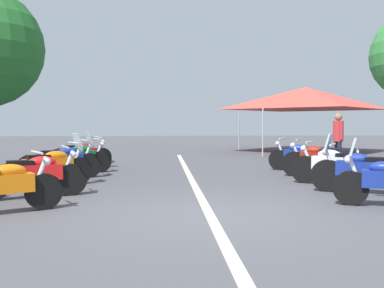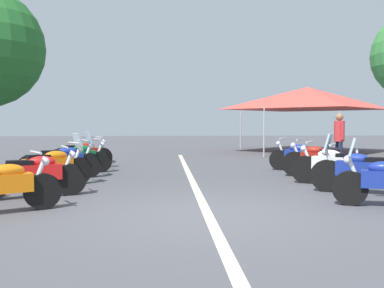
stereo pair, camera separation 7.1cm
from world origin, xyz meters
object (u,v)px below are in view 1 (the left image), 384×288
object	(u,v)px
motorcycle_right_row_2	(336,165)
event_tent	(306,98)
motorcycle_left_row_4	(76,158)
motorcycle_left_row_2	(50,166)
motorcycle_right_row_4	(302,156)
motorcycle_left_row_5	(81,154)
motorcycle_left_row_3	(62,161)
motorcycle_right_row_3	(320,160)
motorcycle_right_row_1	(364,171)
bystander_0	(338,136)
motorcycle_left_row_1	(34,175)

from	to	relation	value
motorcycle_right_row_2	event_tent	distance (m)	11.64
motorcycle_left_row_4	event_tent	xyz separation A→B (m)	(8.35, -9.53, 2.20)
motorcycle_left_row_2	motorcycle_right_row_4	world-z (taller)	motorcycle_left_row_2
motorcycle_right_row_4	motorcycle_right_row_2	bearing A→B (deg)	119.45
motorcycle_left_row_4	motorcycle_left_row_5	size ratio (longest dim) A/B	1.06
motorcycle_left_row_3	motorcycle_right_row_3	size ratio (longest dim) A/B	1.06
motorcycle_right_row_1	motorcycle_right_row_4	xyz separation A→B (m)	(4.11, -0.10, -0.03)
event_tent	motorcycle_right_row_4	bearing A→B (deg)	160.65
motorcycle_left_row_4	bystander_0	size ratio (longest dim) A/B	1.13
motorcycle_left_row_1	motorcycle_left_row_2	distance (m)	1.42
motorcycle_left_row_1	motorcycle_right_row_3	xyz separation A→B (m)	(2.67, -6.66, 0.01)
motorcycle_left_row_5	motorcycle_left_row_2	bearing A→B (deg)	-118.31
motorcycle_left_row_4	motorcycle_left_row_5	distance (m)	1.32
event_tent	motorcycle_left_row_5	bearing A→B (deg)	126.13
bystander_0	motorcycle_right_row_2	bearing A→B (deg)	-117.06
motorcycle_left_row_1	motorcycle_left_row_2	xyz separation A→B (m)	(1.42, 0.07, 0.01)
motorcycle_left_row_4	event_tent	world-z (taller)	event_tent
motorcycle_left_row_2	motorcycle_left_row_4	bearing A→B (deg)	54.10
motorcycle_left_row_1	motorcycle_right_row_1	xyz separation A→B (m)	(-0.01, -6.57, 0.02)
motorcycle_right_row_1	motorcycle_left_row_5	bearing A→B (deg)	-7.04
motorcycle_left_row_3	motorcycle_left_row_5	size ratio (longest dim) A/B	1.07
motorcycle_left_row_3	motorcycle_right_row_4	world-z (taller)	motorcycle_left_row_3
motorcycle_left_row_3	motorcycle_right_row_2	bearing A→B (deg)	-37.04
motorcycle_left_row_3	motorcycle_left_row_5	distance (m)	2.50
bystander_0	event_tent	size ratio (longest dim) A/B	0.28
motorcycle_right_row_1	motorcycle_right_row_2	size ratio (longest dim) A/B	1.04
motorcycle_right_row_1	motorcycle_right_row_4	size ratio (longest dim) A/B	1.05
motorcycle_left_row_3	motorcycle_left_row_4	world-z (taller)	motorcycle_left_row_3
event_tent	motorcycle_left_row_4	bearing A→B (deg)	131.22
motorcycle_left_row_3	event_tent	size ratio (longest dim) A/B	0.32
motorcycle_right_row_1	bystander_0	world-z (taller)	bystander_0
motorcycle_left_row_3	motorcycle_right_row_2	xyz separation A→B (m)	(-1.50, -6.62, -0.01)
motorcycle_right_row_1	event_tent	bearing A→B (deg)	-72.23
motorcycle_left_row_4	motorcycle_left_row_5	bearing A→B (deg)	69.97
motorcycle_left_row_3	motorcycle_right_row_1	size ratio (longest dim) A/B	1.03
motorcycle_left_row_1	motorcycle_left_row_4	size ratio (longest dim) A/B	0.99
motorcycle_left_row_2	motorcycle_left_row_3	world-z (taller)	motorcycle_left_row_3
motorcycle_left_row_5	motorcycle_right_row_4	size ratio (longest dim) A/B	1.01
motorcycle_left_row_3	event_tent	distance (m)	13.73
motorcycle_left_row_4	motorcycle_right_row_3	distance (m)	6.76
motorcycle_left_row_2	motorcycle_left_row_3	xyz separation A→B (m)	(1.34, 0.04, 0.00)
motorcycle_left_row_1	motorcycle_right_row_2	world-z (taller)	motorcycle_right_row_2
motorcycle_left_row_2	motorcycle_right_row_3	distance (m)	6.84
motorcycle_left_row_1	motorcycle_left_row_3	xyz separation A→B (m)	(2.76, 0.11, 0.02)
motorcycle_left_row_3	motorcycle_left_row_2	bearing A→B (deg)	-112.49
motorcycle_left_row_4	motorcycle_right_row_3	xyz separation A→B (m)	(-1.27, -6.64, 0.01)
motorcycle_left_row_1	motorcycle_right_row_4	distance (m)	7.83
motorcycle_right_row_1	motorcycle_left_row_1	bearing A→B (deg)	31.21
motorcycle_right_row_2	event_tent	xyz separation A→B (m)	(11.02, -3.03, 2.18)
motorcycle_right_row_4	bystander_0	size ratio (longest dim) A/B	1.06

